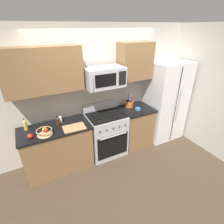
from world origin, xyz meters
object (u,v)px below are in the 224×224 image
microwave (104,77)px  cutting_board (74,128)px  utensil_crock (129,103)px  fruit_basket (45,132)px  prep_bowl (138,109)px  apple_loose (30,136)px  bottle_vinegar (60,119)px  range_oven (106,134)px  bottle_oil (25,125)px  bottle_soy (57,121)px  refrigerator (165,101)px

microwave → cutting_board: bearing=-164.6°
utensil_crock → fruit_basket: bearing=-170.9°
fruit_basket → prep_bowl: (1.92, 0.06, -0.03)m
apple_loose → bottle_vinegar: size_ratio=0.48×
apple_loose → bottle_vinegar: bottle_vinegar is taller
range_oven → apple_loose: bearing=-174.0°
utensil_crock → apple_loose: utensil_crock is taller
apple_loose → bottle_oil: size_ratio=0.38×
apple_loose → bottle_soy: bearing=22.4°
apple_loose → prep_bowl: apple_loose is taller
bottle_vinegar → bottle_soy: bearing=-131.2°
utensil_crock → bottle_vinegar: size_ratio=1.79×
refrigerator → fruit_basket: size_ratio=7.18×
refrigerator → microwave: microwave is taller
apple_loose → bottle_oil: bottle_oil is taller
bottle_vinegar → utensil_crock: bearing=0.9°
cutting_board → utensil_crock: bearing=13.3°
bottle_oil → prep_bowl: size_ratio=1.84×
microwave → utensil_crock: microwave is taller
fruit_basket → cutting_board: (0.49, -0.03, -0.04)m
bottle_oil → bottle_soy: bottle_oil is taller
bottle_vinegar → cutting_board: bearing=-60.5°
microwave → bottle_vinegar: size_ratio=4.14×
cutting_board → apple_loose: bearing=178.6°
microwave → bottle_soy: (-0.94, 0.02, -0.69)m
refrigerator → cutting_board: size_ratio=4.83×
apple_loose → bottle_soy: 0.52m
refrigerator → fruit_basket: (-2.74, -0.12, 0.04)m
apple_loose → cutting_board: (0.72, -0.02, -0.03)m
bottle_oil → range_oven: bearing=-6.2°
refrigerator → range_oven: bearing=179.4°
bottle_soy → prep_bowl: bottle_soy is taller
bottle_soy → apple_loose: bearing=-157.6°
range_oven → cutting_board: 0.85m
range_oven → bottle_oil: size_ratio=4.89×
utensil_crock → fruit_basket: (-1.85, -0.29, -0.03)m
range_oven → bottle_oil: bearing=173.8°
microwave → cutting_board: size_ratio=1.90×
utensil_crock → microwave: bearing=-169.0°
microwave → range_oven: bearing=-89.9°
microwave → cutting_board: 1.06m
bottle_oil → prep_bowl: (2.19, -0.24, -0.08)m
bottle_vinegar → prep_bowl: (1.60, -0.21, -0.06)m
apple_loose → bottle_soy: bottle_soy is taller
utensil_crock → bottle_soy: size_ratio=1.58×
refrigerator → bottle_soy: size_ratio=9.31×
range_oven → microwave: size_ratio=1.50×
fruit_basket → cutting_board: bearing=-3.1°
bottle_soy → prep_bowl: (1.67, -0.13, -0.07)m
bottle_oil → bottle_soy: 0.53m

